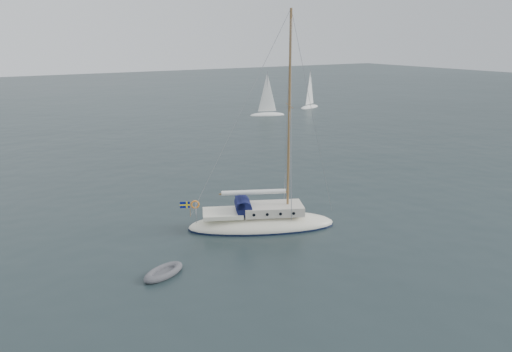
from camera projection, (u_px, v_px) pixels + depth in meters
ground at (292, 231)px, 32.79m from camera, size 300.00×300.00×0.00m
sailboat at (262, 212)px, 33.19m from camera, size 10.30×3.08×14.66m
dinghy at (164, 272)px, 26.76m from camera, size 2.67×1.20×0.38m
distant_yacht_c at (267, 96)px, 79.30m from camera, size 5.65×3.01×7.48m
distant_yacht_b at (310, 91)px, 87.98m from camera, size 5.31×2.83×7.04m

